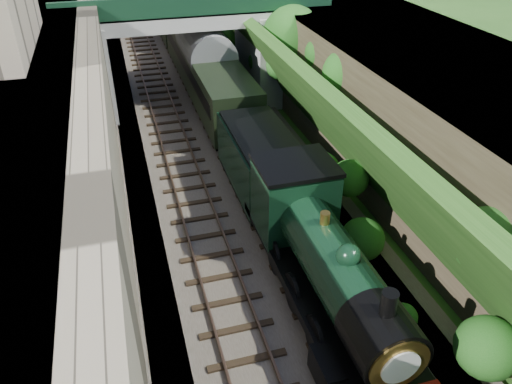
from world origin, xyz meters
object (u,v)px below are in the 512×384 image
tree (293,38)px  road_bridge (200,38)px  tender (261,164)px  locomotive (323,260)px

tree → road_bridge: bearing=144.0°
tree → tender: 10.64m
locomotive → tender: (-0.00, 7.36, -0.27)m
road_bridge → tree: size_ratio=2.42×
tree → locomotive: 17.30m
locomotive → tree: bearing=74.0°
road_bridge → tree: (4.97, -3.62, 0.57)m
road_bridge → tree: road_bridge is taller
road_bridge → locomotive: size_ratio=1.56×
tender → locomotive: bearing=-90.0°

